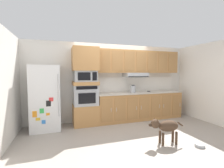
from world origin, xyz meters
TOP-DOWN VIEW (x-y plane):
  - ground_plane at (0.00, 0.00)m, footprint 9.60×9.60m
  - back_kitchen_wall at (0.00, 1.11)m, footprint 6.20×0.12m
  - side_panel_left at (-2.80, 0.00)m, footprint 0.12×7.10m
  - side_panel_right at (2.80, 0.00)m, footprint 0.12×7.10m
  - refrigerator at (-2.06, 0.68)m, footprint 0.76×0.73m
  - oven_base_cabinet at (-0.96, 0.75)m, footprint 0.74×0.62m
  - built_in_oven at (-0.96, 0.75)m, footprint 0.70×0.62m
  - appliance_mid_shelf at (-0.96, 0.75)m, footprint 0.74×0.62m
  - microwave at (-0.96, 0.75)m, footprint 0.64×0.54m
  - appliance_upper_cabinet at (-0.96, 0.75)m, footprint 0.74×0.62m
  - lower_cabinet_run at (0.87, 0.75)m, footprint 2.93×0.63m
  - countertop_slab at (0.87, 0.75)m, footprint 2.97×0.64m
  - backsplash_panel at (0.87, 1.04)m, footprint 2.97×0.02m
  - upper_cabinet_with_hood at (0.86, 0.87)m, footprint 2.93×0.48m
  - screwdriver at (1.17, 0.69)m, footprint 0.16×0.16m
  - electric_kettle at (0.58, 0.70)m, footprint 0.17×0.17m
  - dog at (0.48, -1.13)m, footprint 0.82×0.30m
  - dog_food_bowl at (1.09, -1.47)m, footprint 0.20×0.20m

SIDE VIEW (x-z plane):
  - ground_plane at x=0.00m, z-range 0.00..0.00m
  - dog_food_bowl at x=1.09m, z-range 0.00..0.06m
  - oven_base_cabinet at x=-0.96m, z-range 0.00..0.60m
  - dog at x=0.48m, z-range 0.10..0.68m
  - lower_cabinet_run at x=0.87m, z-range 0.00..0.88m
  - refrigerator at x=-2.06m, z-range 0.00..1.76m
  - countertop_slab at x=0.87m, z-range 0.88..0.92m
  - built_in_oven at x=-0.96m, z-range 0.60..1.20m
  - screwdriver at x=1.17m, z-range 0.92..0.95m
  - electric_kettle at x=0.58m, z-range 0.91..1.15m
  - backsplash_panel at x=0.87m, z-range 0.92..1.42m
  - back_kitchen_wall at x=0.00m, z-range 0.00..2.50m
  - side_panel_left at x=-2.80m, z-range 0.00..2.50m
  - side_panel_right at x=2.80m, z-range 0.00..2.50m
  - appliance_mid_shelf at x=-0.96m, z-range 1.20..1.30m
  - microwave at x=-0.96m, z-range 1.30..1.62m
  - upper_cabinet_with_hood at x=0.86m, z-range 1.46..2.34m
  - appliance_upper_cabinet at x=-0.96m, z-range 1.62..2.30m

